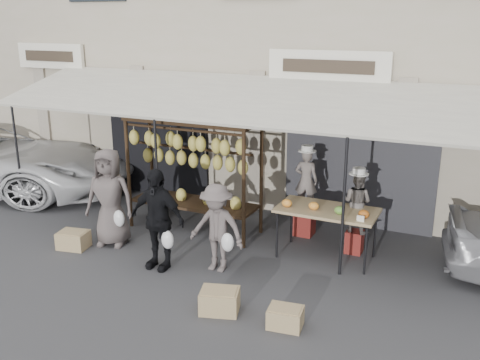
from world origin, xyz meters
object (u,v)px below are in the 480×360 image
at_px(banana_rack, 192,153).
at_px(produce_table, 327,211).
at_px(customer_mid, 157,219).
at_px(crate_near_a, 220,301).
at_px(customer_right, 217,228).
at_px(customer_left, 110,197).
at_px(vendor_left, 306,180).
at_px(crate_near_b, 285,317).
at_px(vendor_right, 357,202).
at_px(crate_far, 73,240).

distance_m(banana_rack, produce_table, 2.82).
height_order(banana_rack, customer_mid, banana_rack).
height_order(customer_mid, crate_near_a, customer_mid).
xyz_separation_m(customer_right, crate_near_a, (0.65, -1.17, -0.58)).
xyz_separation_m(customer_left, customer_mid, (1.33, -0.45, -0.05)).
bearing_deg(produce_table, customer_left, -163.87).
relative_size(vendor_left, customer_right, 0.81).
bearing_deg(crate_near_b, customer_right, 145.07).
bearing_deg(customer_left, vendor_left, 16.45).
bearing_deg(crate_near_a, customer_right, 119.06).
relative_size(produce_table, vendor_right, 1.56).
xyz_separation_m(vendor_right, customer_mid, (-2.84, -1.98, -0.09)).
bearing_deg(banana_rack, produce_table, -2.75).
distance_m(customer_left, customer_mid, 1.40).
relative_size(customer_right, crate_near_b, 3.23).
bearing_deg(banana_rack, customer_left, -130.40).
relative_size(produce_table, crate_near_b, 3.69).
height_order(banana_rack, crate_near_a, banana_rack).
distance_m(vendor_left, customer_left, 3.65).
bearing_deg(crate_near_a, customer_left, 156.00).
height_order(produce_table, customer_mid, customer_mid).
height_order(customer_left, crate_near_a, customer_left).
xyz_separation_m(banana_rack, customer_mid, (0.29, -1.67, -0.71)).
height_order(customer_mid, customer_right, customer_mid).
height_order(customer_right, crate_far, customer_right).
relative_size(produce_table, crate_far, 3.27).
bearing_deg(crate_near_a, vendor_left, 86.86).
height_order(crate_near_a, crate_far, crate_near_a).
distance_m(produce_table, crate_near_a, 2.62).
bearing_deg(vendor_right, crate_near_a, 80.08).
bearing_deg(vendor_left, vendor_right, 155.41).
bearing_deg(produce_table, customer_mid, -147.68).
bearing_deg(customer_right, crate_near_a, -60.26).
relative_size(produce_table, crate_near_a, 3.14).
distance_m(vendor_left, customer_mid, 2.98).
height_order(banana_rack, vendor_left, banana_rack).
xyz_separation_m(banana_rack, crate_near_a, (1.88, -2.51, -1.41)).
bearing_deg(vendor_right, produce_table, 61.27).
xyz_separation_m(crate_near_a, crate_near_b, (0.99, 0.02, -0.02)).
height_order(banana_rack, customer_right, banana_rack).
relative_size(customer_left, crate_near_a, 3.35).
height_order(banana_rack, crate_near_b, banana_rack).
bearing_deg(crate_near_b, vendor_right, 84.68).
bearing_deg(crate_near_a, crate_far, 166.38).
bearing_deg(customer_left, crate_far, -153.88).
distance_m(vendor_right, crate_far, 5.15).
bearing_deg(crate_near_a, vendor_right, 66.11).
xyz_separation_m(customer_mid, crate_near_a, (1.59, -0.84, -0.70)).
relative_size(produce_table, customer_mid, 0.99).
xyz_separation_m(vendor_left, customer_right, (-0.83, -2.07, -0.35)).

